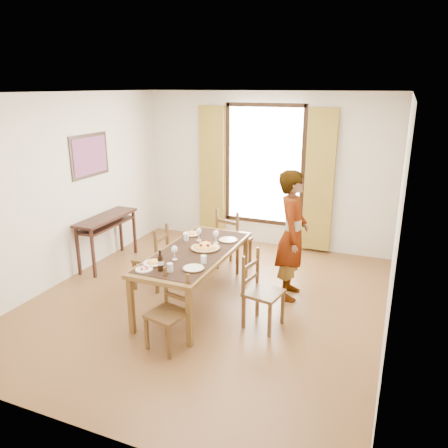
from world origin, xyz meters
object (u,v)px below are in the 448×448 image
at_px(man, 292,235).
at_px(console_table, 106,223).
at_px(pasta_platter, 205,245).
at_px(dining_table, 195,255).

bearing_deg(man, console_table, 82.57).
bearing_deg(pasta_platter, console_table, 163.09).
height_order(dining_table, pasta_platter, pasta_platter).
bearing_deg(man, pasta_platter, 113.87).
bearing_deg(pasta_platter, dining_table, -130.47).
bearing_deg(dining_table, pasta_platter, 49.53).
height_order(dining_table, man, man).
xyz_separation_m(dining_table, man, (1.10, 0.72, 0.19)).
bearing_deg(dining_table, man, 33.19).
xyz_separation_m(console_table, dining_table, (1.92, -0.73, 0.01)).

